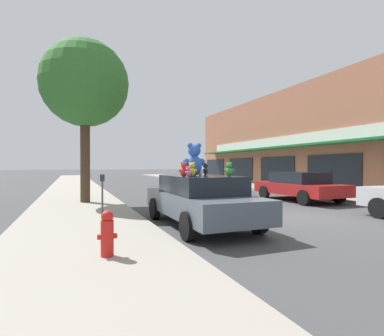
% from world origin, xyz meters
% --- Properties ---
extents(ground_plane, '(260.00, 260.00, 0.00)m').
position_xyz_m(ground_plane, '(0.00, 0.00, 0.00)').
color(ground_plane, '#424244').
extents(sidewalk_near, '(3.52, 90.00, 0.14)m').
position_xyz_m(sidewalk_near, '(-6.56, 0.00, 0.07)').
color(sidewalk_near, gray).
rests_on(sidewalk_near, ground_plane).
extents(storefront_row, '(15.48, 32.73, 7.60)m').
position_xyz_m(storefront_row, '(15.34, 9.04, 3.80)').
color(storefront_row, '#9E6047').
rests_on(storefront_row, ground_plane).
extents(plush_art_car, '(2.11, 4.74, 1.42)m').
position_xyz_m(plush_art_car, '(-3.45, 0.07, 0.76)').
color(plush_art_car, '#4C5660').
rests_on(plush_art_car, ground_plane).
extents(teddy_bear_giant, '(0.68, 0.42, 0.93)m').
position_xyz_m(teddy_bear_giant, '(-3.61, 0.12, 1.87)').
color(teddy_bear_giant, blue).
rests_on(teddy_bear_giant, plush_art_car).
extents(teddy_bear_pink, '(0.21, 0.14, 0.28)m').
position_xyz_m(teddy_bear_pink, '(-4.07, -0.59, 1.55)').
color(teddy_bear_pink, pink).
rests_on(teddy_bear_pink, plush_art_car).
extents(teddy_bear_green, '(0.27, 0.25, 0.39)m').
position_xyz_m(teddy_bear_green, '(-2.80, -0.43, 1.60)').
color(teddy_bear_green, green).
rests_on(teddy_bear_green, plush_art_car).
extents(teddy_bear_red, '(0.29, 0.21, 0.38)m').
position_xyz_m(teddy_bear_red, '(-4.14, -0.43, 1.60)').
color(teddy_bear_red, red).
rests_on(teddy_bear_red, plush_art_car).
extents(teddy_bear_cream, '(0.18, 0.14, 0.24)m').
position_xyz_m(teddy_bear_cream, '(-3.40, 0.21, 1.53)').
color(teddy_bear_cream, beige).
rests_on(teddy_bear_cream, plush_art_car).
extents(teddy_bear_teal, '(0.26, 0.17, 0.35)m').
position_xyz_m(teddy_bear_teal, '(-3.96, 0.04, 1.59)').
color(teddy_bear_teal, teal).
rests_on(teddy_bear_teal, plush_art_car).
extents(teddy_bear_black, '(0.24, 0.25, 0.37)m').
position_xyz_m(teddy_bear_black, '(-2.90, 0.91, 1.59)').
color(teddy_bear_black, black).
rests_on(teddy_bear_black, plush_art_car).
extents(teddy_bear_yellow, '(0.29, 0.22, 0.38)m').
position_xyz_m(teddy_bear_yellow, '(-3.92, -0.46, 1.60)').
color(teddy_bear_yellow, yellow).
rests_on(teddy_bear_yellow, plush_art_car).
extents(teddy_bear_brown, '(0.21, 0.17, 0.29)m').
position_xyz_m(teddy_bear_brown, '(-3.55, 0.54, 1.55)').
color(teddy_bear_brown, olive).
rests_on(teddy_bear_brown, plush_art_car).
extents(teddy_bear_white, '(0.19, 0.25, 0.34)m').
position_xyz_m(teddy_bear_white, '(-2.95, 1.25, 1.58)').
color(teddy_bear_white, white).
rests_on(teddy_bear_white, plush_art_car).
extents(parked_car_far_center, '(2.21, 4.55, 1.40)m').
position_xyz_m(parked_car_far_center, '(3.39, 3.75, 0.75)').
color(parked_car_far_center, maroon).
rests_on(parked_car_far_center, ground_plane).
extents(street_tree, '(3.69, 3.69, 6.94)m').
position_xyz_m(street_tree, '(-6.28, 5.92, 5.20)').
color(street_tree, '#473323').
rests_on(street_tree, sidewalk_near).
extents(fire_hydrant, '(0.33, 0.22, 0.79)m').
position_xyz_m(fire_hydrant, '(-6.27, -2.38, 0.54)').
color(fire_hydrant, red).
rests_on(fire_hydrant, sidewalk_near).
extents(parking_meter, '(0.14, 0.10, 1.27)m').
position_xyz_m(parking_meter, '(-5.89, 2.57, 0.95)').
color(parking_meter, '#4C4C51').
rests_on(parking_meter, sidewalk_near).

